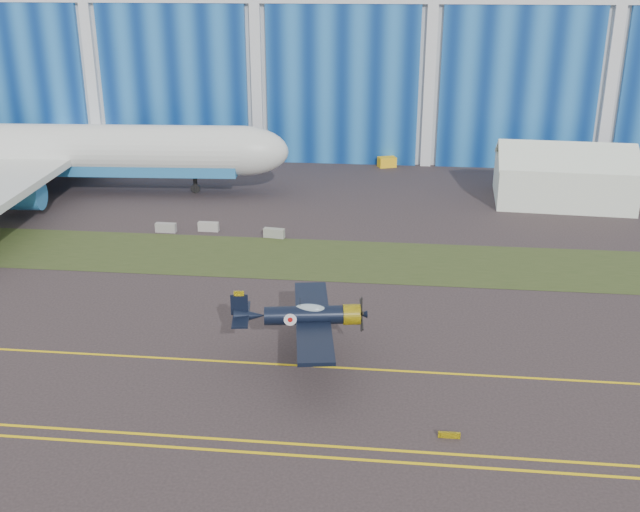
# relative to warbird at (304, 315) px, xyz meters

# --- Properties ---
(ground) EXTENTS (260.00, 260.00, 0.00)m
(ground) POSITION_rel_warbird_xyz_m (-13.11, 4.62, -3.42)
(ground) COLOR #372E2F
(ground) RESTS_ON ground
(grass_median) EXTENTS (260.00, 10.00, 0.02)m
(grass_median) POSITION_rel_warbird_xyz_m (-13.11, 18.62, -3.40)
(grass_median) COLOR #475128
(grass_median) RESTS_ON ground
(hangar) EXTENTS (220.00, 45.70, 30.00)m
(hangar) POSITION_rel_warbird_xyz_m (-13.11, 76.41, 11.54)
(hangar) COLOR silver
(hangar) RESTS_ON ground
(taxiway_centreline) EXTENTS (200.00, 0.20, 0.02)m
(taxiway_centreline) POSITION_rel_warbird_xyz_m (-13.11, -0.38, -3.41)
(taxiway_centreline) COLOR yellow
(taxiway_centreline) RESTS_ON ground
(edge_line_near) EXTENTS (80.00, 0.20, 0.02)m
(edge_line_near) POSITION_rel_warbird_xyz_m (-13.11, -9.88, -3.41)
(edge_line_near) COLOR yellow
(edge_line_near) RESTS_ON ground
(edge_line_far) EXTENTS (80.00, 0.20, 0.02)m
(edge_line_far) POSITION_rel_warbird_xyz_m (-13.11, -8.88, -3.41)
(edge_line_far) COLOR yellow
(edge_line_far) RESTS_ON ground
(guard_board_right) EXTENTS (1.20, 0.15, 0.35)m
(guard_board_right) POSITION_rel_warbird_xyz_m (8.89, -7.38, -3.24)
(guard_board_right) COLOR yellow
(guard_board_right) RESTS_ON ground
(warbird) EXTENTS (11.26, 12.93, 3.44)m
(warbird) POSITION_rel_warbird_xyz_m (0.00, 0.00, 0.00)
(warbird) COLOR black
(warbird) RESTS_ON ground
(jetliner) EXTENTS (66.20, 57.28, 21.94)m
(jetliner) POSITION_rel_warbird_xyz_m (-34.86, 36.90, 7.55)
(jetliner) COLOR silver
(jetliner) RESTS_ON ground
(tent) EXTENTS (15.05, 11.45, 6.70)m
(tent) POSITION_rel_warbird_xyz_m (23.38, 39.20, -0.07)
(tent) COLOR white
(tent) RESTS_ON ground
(shipping_container) EXTENTS (5.73, 3.53, 2.32)m
(shipping_container) POSITION_rel_warbird_xyz_m (-22.03, 50.42, -2.26)
(shipping_container) COLOR silver
(shipping_container) RESTS_ON ground
(tug) EXTENTS (2.57, 2.10, 1.30)m
(tug) POSITION_rel_warbird_xyz_m (3.92, 52.52, -2.77)
(tug) COLOR yellow
(tug) RESTS_ON ground
(barrier_a) EXTENTS (2.02, 0.66, 0.90)m
(barrier_a) POSITION_rel_warbird_xyz_m (-16.76, 24.29, -2.97)
(barrier_a) COLOR gray
(barrier_a) RESTS_ON ground
(barrier_b) EXTENTS (2.00, 0.61, 0.90)m
(barrier_b) POSITION_rel_warbird_xyz_m (-12.72, 25.03, -2.97)
(barrier_b) COLOR #9F9B95
(barrier_b) RESTS_ON ground
(barrier_c) EXTENTS (2.07, 0.89, 0.90)m
(barrier_c) POSITION_rel_warbird_xyz_m (-6.03, 23.85, -2.97)
(barrier_c) COLOR gray
(barrier_c) RESTS_ON ground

